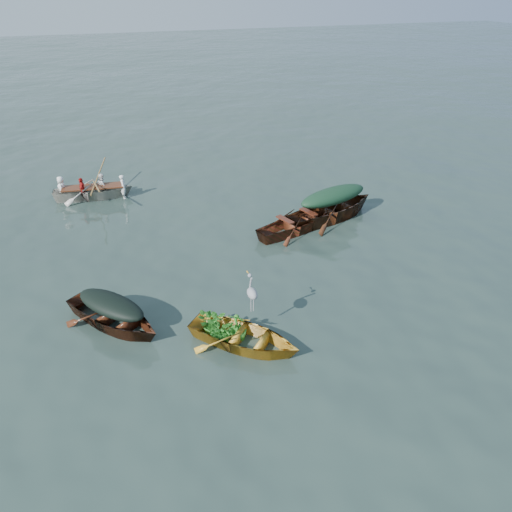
{
  "coord_description": "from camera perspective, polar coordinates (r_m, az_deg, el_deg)",
  "views": [
    {
      "loc": [
        -3.27,
        -10.19,
        7.24
      ],
      "look_at": [
        0.76,
        1.05,
        0.5
      ],
      "focal_mm": 35.0,
      "sensor_mm": 36.0,
      "label": 1
    }
  ],
  "objects": [
    {
      "name": "green_tarp_boat",
      "position": [
        17.16,
        8.6,
        4.16
      ],
      "size": [
        5.17,
        2.86,
        1.19
      ],
      "primitive_type": "imported",
      "rotation": [
        0.0,
        0.0,
        1.86
      ],
      "color": "#4D2D12",
      "rests_on": "ground"
    },
    {
      "name": "rowers",
      "position": [
        19.28,
        -18.35,
        8.58
      ],
      "size": [
        2.91,
        1.45,
        0.76
      ],
      "primitive_type": "imported",
      "rotation": [
        0.0,
        0.0,
        1.43
      ],
      "color": "white",
      "rests_on": "rowed_boat"
    },
    {
      "name": "dark_covered_boat",
      "position": [
        12.38,
        -15.86,
        -7.66
      ],
      "size": [
        3.21,
        3.66,
        0.89
      ],
      "primitive_type": "imported",
      "rotation": [
        0.0,
        0.0,
        0.64
      ],
      "color": "#4F2B12",
      "rests_on": "ground"
    },
    {
      "name": "open_wooden_boat",
      "position": [
        16.2,
        4.63,
        2.82
      ],
      "size": [
        4.26,
        2.38,
        0.93
      ],
      "primitive_type": "imported",
      "rotation": [
        0.0,
        0.0,
        1.86
      ],
      "color": "maroon",
      "rests_on": "ground"
    },
    {
      "name": "dinghy_weeds",
      "position": [
        11.12,
        -3.93,
        -6.41
      ],
      "size": [
        1.13,
        1.13,
        0.6
      ],
      "primitive_type": "imported",
      "rotation": [
        0.0,
        0.0,
        0.8
      ],
      "color": "#25701D",
      "rests_on": "yellow_dinghy"
    },
    {
      "name": "dark_tarp_cover",
      "position": [
        12.01,
        -16.27,
        -5.2
      ],
      "size": [
        1.77,
        2.01,
        0.4
      ],
      "primitive_type": "ellipsoid",
      "rotation": [
        0.0,
        0.0,
        0.64
      ],
      "color": "black",
      "rests_on": "dark_covered_boat"
    },
    {
      "name": "oars",
      "position": [
        19.4,
        -18.18,
        7.62
      ],
      "size": [
        0.95,
        2.66,
        0.06
      ],
      "primitive_type": null,
      "rotation": [
        0.0,
        0.0,
        1.43
      ],
      "color": "olive",
      "rests_on": "rowed_boat"
    },
    {
      "name": "ground",
      "position": [
        12.92,
        -1.6,
        -4.64
      ],
      "size": [
        140.0,
        140.0,
        0.0
      ],
      "primitive_type": "plane",
      "color": "#2C3E38",
      "rests_on": "ground"
    },
    {
      "name": "heron",
      "position": [
        11.22,
        -0.43,
        -4.96
      ],
      "size": [
        0.48,
        0.48,
        0.92
      ],
      "primitive_type": null,
      "rotation": [
        0.0,
        0.0,
        0.8
      ],
      "color": "#9DA0A6",
      "rests_on": "yellow_dinghy"
    },
    {
      "name": "thwart_benches",
      "position": [
        15.99,
        4.7,
        4.37
      ],
      "size": [
        2.17,
        1.31,
        0.04
      ],
      "primitive_type": null,
      "rotation": [
        0.0,
        0.0,
        1.86
      ],
      "color": "#441B10",
      "rests_on": "open_wooden_boat"
    },
    {
      "name": "rowed_boat",
      "position": [
        19.58,
        -17.96,
        6.28
      ],
      "size": [
        4.11,
        1.73,
        0.93
      ],
      "primitive_type": "imported",
      "rotation": [
        0.0,
        0.0,
        1.43
      ],
      "color": "beige",
      "rests_on": "ground"
    },
    {
      "name": "yellow_dinghy",
      "position": [
        11.35,
        -1.37,
        -10.19
      ],
      "size": [
        3.29,
        3.26,
        0.88
      ],
      "primitive_type": "imported",
      "rotation": [
        0.0,
        0.0,
        0.8
      ],
      "color": "gold",
      "rests_on": "ground"
    },
    {
      "name": "green_tarp_cover",
      "position": [
        16.82,
        8.82,
        6.79
      ],
      "size": [
        2.84,
        1.57,
        0.52
      ],
      "primitive_type": "ellipsoid",
      "rotation": [
        0.0,
        0.0,
        1.86
      ],
      "color": "#143220",
      "rests_on": "green_tarp_boat"
    }
  ]
}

